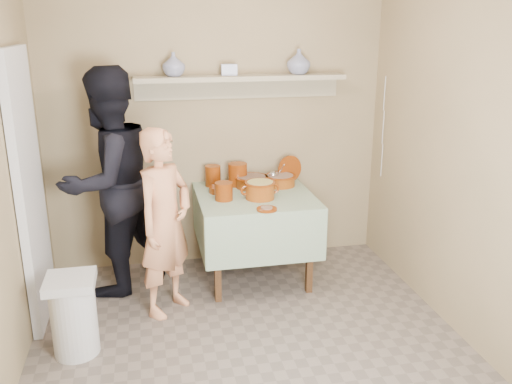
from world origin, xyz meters
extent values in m
plane|color=#6B5E54|center=(0.00, 0.00, 0.00)|extent=(3.50, 3.50, 0.00)
cube|color=silver|center=(-1.46, 0.95, 1.00)|extent=(0.06, 0.70, 2.00)
cylinder|color=#692506|center=(-0.06, 1.60, 0.85)|extent=(0.14, 0.14, 0.18)
cylinder|color=#692506|center=(0.16, 1.57, 0.86)|extent=(0.17, 0.17, 0.20)
cylinder|color=#692506|center=(-0.03, 1.18, 0.83)|extent=(0.15, 0.15, 0.15)
cylinder|color=#692506|center=(-0.04, 1.39, 0.79)|extent=(0.18, 0.18, 0.05)
cylinder|color=#692506|center=(0.64, 1.59, 0.88)|extent=(0.24, 0.11, 0.24)
imported|color=navy|center=(0.71, 1.62, 1.83)|extent=(0.27, 0.27, 0.21)
imported|color=navy|center=(-0.36, 1.64, 1.82)|extent=(0.26, 0.26, 0.20)
cube|color=navy|center=(0.10, 1.64, 1.77)|extent=(0.14, 0.10, 0.09)
imported|color=tan|center=(-0.52, 0.85, 0.72)|extent=(0.61, 0.62, 1.44)
imported|color=black|center=(-0.93, 1.32, 0.92)|extent=(1.13, 1.12, 1.84)
cube|color=#99845D|center=(0.00, 1.76, 1.30)|extent=(3.00, 0.02, 2.60)
cube|color=#99845D|center=(0.00, -1.76, 1.30)|extent=(3.00, 0.02, 2.60)
cube|color=#99845D|center=(1.51, 0.00, 1.30)|extent=(0.02, 3.50, 2.60)
cube|color=#4C2D16|center=(-0.13, 0.90, 0.35)|extent=(0.05, 0.05, 0.71)
cube|color=#4C2D16|center=(0.63, 0.90, 0.35)|extent=(0.05, 0.05, 0.71)
cube|color=#4C2D16|center=(-0.13, 1.66, 0.35)|extent=(0.05, 0.05, 0.71)
cube|color=#4C2D16|center=(0.63, 1.66, 0.35)|extent=(0.05, 0.05, 0.71)
cube|color=#4C2D16|center=(0.25, 1.28, 0.73)|extent=(0.90, 0.90, 0.04)
cube|color=#1E5925|center=(0.25, 1.28, 0.76)|extent=(0.96, 0.96, 0.01)
cube|color=#1E5925|center=(0.25, 0.80, 0.54)|extent=(0.96, 0.01, 0.44)
cube|color=#1E5925|center=(0.25, 1.76, 0.54)|extent=(0.96, 0.01, 0.44)
cube|color=#1E5925|center=(-0.23, 1.28, 0.54)|extent=(0.01, 0.96, 0.44)
cube|color=#1E5925|center=(0.73, 1.28, 0.54)|extent=(0.01, 0.96, 0.44)
cylinder|color=#73300D|center=(0.27, 1.49, 0.81)|extent=(0.28, 0.28, 0.09)
cylinder|color=#692506|center=(0.27, 1.49, 0.85)|extent=(0.30, 0.30, 0.01)
cylinder|color=brown|center=(0.27, 1.49, 0.83)|extent=(0.25, 0.25, 0.05)
cylinder|color=#73300D|center=(0.52, 1.48, 0.81)|extent=(0.26, 0.26, 0.09)
cylinder|color=#692506|center=(0.52, 1.48, 0.85)|extent=(0.28, 0.28, 0.01)
cylinder|color=#8C6B54|center=(0.52, 1.48, 0.83)|extent=(0.23, 0.23, 0.05)
cylinder|color=silver|center=(0.49, 1.35, 0.94)|extent=(0.01, 0.22, 0.16)
sphere|color=silver|center=(0.45, 1.47, 0.87)|extent=(0.07, 0.07, 0.07)
cylinder|color=#73300D|center=(0.27, 1.16, 0.83)|extent=(0.24, 0.24, 0.14)
cylinder|color=#692506|center=(0.27, 1.16, 0.90)|extent=(0.25, 0.25, 0.01)
cylinder|color=tan|center=(0.27, 1.16, 0.88)|extent=(0.21, 0.21, 0.05)
torus|color=#692506|center=(0.15, 1.16, 0.84)|extent=(0.09, 0.02, 0.09)
torus|color=#692506|center=(0.39, 1.16, 0.84)|extent=(0.09, 0.02, 0.09)
cylinder|color=#692506|center=(0.26, 0.86, 0.77)|extent=(0.16, 0.16, 0.02)
cylinder|color=#8C6B54|center=(0.26, 0.86, 0.78)|extent=(0.09, 0.09, 0.01)
cube|color=tan|center=(0.20, 1.62, 1.70)|extent=(1.80, 0.25, 0.04)
cube|color=tan|center=(0.20, 1.74, 1.60)|extent=(1.80, 0.02, 0.18)
cylinder|color=silver|center=(-1.17, 0.39, 0.25)|extent=(0.30, 0.30, 0.50)
cube|color=silver|center=(-1.17, 0.39, 0.53)|extent=(0.32, 0.32, 0.06)
cylinder|color=silver|center=(1.47, 1.50, 1.55)|extent=(0.01, 0.01, 0.30)
cylinder|color=silver|center=(1.47, 1.48, 1.25)|extent=(0.01, 0.01, 0.30)
cylinder|color=silver|center=(1.47, 1.46, 0.95)|extent=(0.01, 0.01, 0.30)
camera|label=1|loc=(-0.63, -2.99, 2.15)|focal=38.00mm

